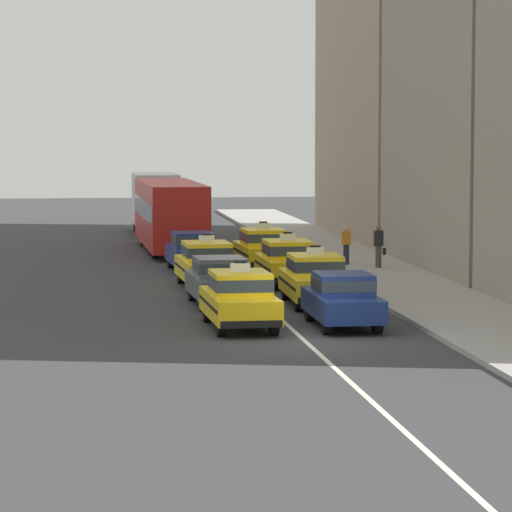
{
  "coord_description": "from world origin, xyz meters",
  "views": [
    {
      "loc": [
        -6.3,
        -38.57,
        5.8
      ],
      "look_at": [
        0.13,
        11.56,
        1.3
      ],
      "focal_mm": 102.68,
      "sensor_mm": 36.0,
      "label": 1
    }
  ],
  "objects": [
    {
      "name": "pedestrian_near_crosswalk",
      "position": [
        4.94,
        20.02,
        0.95
      ],
      "size": [
        0.36,
        0.24,
        1.58
      ],
      "color": "#23232D",
      "rests_on": "sidewalk_curb"
    },
    {
      "name": "bus_left_fifth",
      "position": [
        -1.66,
        28.82,
        1.82
      ],
      "size": [
        2.77,
        11.25,
        3.22
      ],
      "color": "black",
      "rests_on": "ground"
    },
    {
      "name": "taxi_right_third",
      "position": [
        1.57,
        13.91,
        0.88
      ],
      "size": [
        1.86,
        4.58,
        1.96
      ],
      "color": "black",
      "rests_on": "ground"
    },
    {
      "name": "ground_plane",
      "position": [
        0.0,
        0.0,
        0.0
      ],
      "size": [
        160.0,
        160.0,
        0.0
      ],
      "primitive_type": "plane",
      "color": "#353538"
    },
    {
      "name": "box_truck_left_sixth",
      "position": [
        -1.72,
        40.03,
        1.78
      ],
      "size": [
        2.31,
        6.96,
        3.27
      ],
      "color": "black",
      "rests_on": "ground"
    },
    {
      "name": "pedestrian_mid_block",
      "position": [
        5.99,
        18.6,
        1.0
      ],
      "size": [
        0.47,
        0.24,
        1.69
      ],
      "color": "#473828",
      "rests_on": "sidewalk_curb"
    },
    {
      "name": "sedan_right_nearest",
      "position": [
        1.51,
        2.66,
        0.85
      ],
      "size": [
        1.78,
        4.31,
        1.58
      ],
      "color": "black",
      "rests_on": "ground"
    },
    {
      "name": "sidewalk_curb",
      "position": [
        5.6,
        15.0,
        0.07
      ],
      "size": [
        4.0,
        90.0,
        0.15
      ],
      "primitive_type": "cube",
      "color": "#9E9993",
      "rests_on": "ground"
    },
    {
      "name": "lane_stripe_left_right",
      "position": [
        0.0,
        20.0,
        0.0
      ],
      "size": [
        0.14,
        80.0,
        0.01
      ],
      "primitive_type": "cube",
      "color": "silver",
      "rests_on": "ground"
    },
    {
      "name": "sedan_left_fourth",
      "position": [
        -1.41,
        19.51,
        0.85
      ],
      "size": [
        1.93,
        4.37,
        1.58
      ],
      "color": "black",
      "rests_on": "ground"
    },
    {
      "name": "sedan_left_second",
      "position": [
        -1.49,
        8.21,
        0.85
      ],
      "size": [
        1.91,
        4.36,
        1.58
      ],
      "color": "black",
      "rests_on": "ground"
    },
    {
      "name": "taxi_right_second",
      "position": [
        1.58,
        7.9,
        0.88
      ],
      "size": [
        1.89,
        4.59,
        1.96
      ],
      "color": "black",
      "rests_on": "ground"
    },
    {
      "name": "taxi_left_third",
      "position": [
        -1.42,
        13.49,
        0.88
      ],
      "size": [
        1.99,
        4.63,
        1.96
      ],
      "color": "black",
      "rests_on": "ground"
    },
    {
      "name": "taxi_right_fourth",
      "position": [
        1.47,
        19.85,
        0.88
      ],
      "size": [
        1.97,
        4.62,
        1.96
      ],
      "color": "black",
      "rests_on": "ground"
    },
    {
      "name": "taxi_left_nearest",
      "position": [
        -1.47,
        2.76,
        0.88
      ],
      "size": [
        1.94,
        4.61,
        1.96
      ],
      "color": "black",
      "rests_on": "ground"
    }
  ]
}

